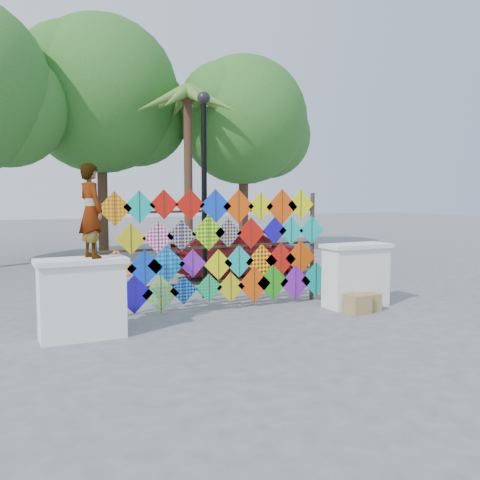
{
  "coord_description": "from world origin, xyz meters",
  "views": [
    {
      "loc": [
        -4.13,
        -8.76,
        2.31
      ],
      "look_at": [
        0.48,
        0.6,
        1.38
      ],
      "focal_mm": 40.0,
      "sensor_mm": 36.0,
      "label": 1
    }
  ],
  "objects_px": {
    "vendor_woman": "(91,211)",
    "lamppost": "(204,175)",
    "kite_rack": "(222,250)",
    "sedan": "(242,251)"
  },
  "relations": [
    {
      "from": "vendor_woman",
      "to": "lamppost",
      "type": "distance_m",
      "value": 3.64
    },
    {
      "from": "vendor_woman",
      "to": "lamppost",
      "type": "bearing_deg",
      "value": -67.08
    },
    {
      "from": "kite_rack",
      "to": "lamppost",
      "type": "bearing_deg",
      "value": 82.63
    },
    {
      "from": "kite_rack",
      "to": "vendor_woman",
      "type": "xyz_separation_m",
      "value": [
        -2.66,
        -0.92,
        0.83
      ]
    },
    {
      "from": "lamppost",
      "to": "sedan",
      "type": "bearing_deg",
      "value": 48.95
    },
    {
      "from": "kite_rack",
      "to": "vendor_woman",
      "type": "distance_m",
      "value": 2.93
    },
    {
      "from": "kite_rack",
      "to": "lamppost",
      "type": "height_order",
      "value": "lamppost"
    },
    {
      "from": "kite_rack",
      "to": "sedan",
      "type": "distance_m",
      "value": 4.42
    },
    {
      "from": "sedan",
      "to": "lamppost",
      "type": "relative_size",
      "value": 0.91
    },
    {
      "from": "vendor_woman",
      "to": "lamppost",
      "type": "xyz_separation_m",
      "value": [
        2.82,
        2.2,
        0.67
      ]
    }
  ]
}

